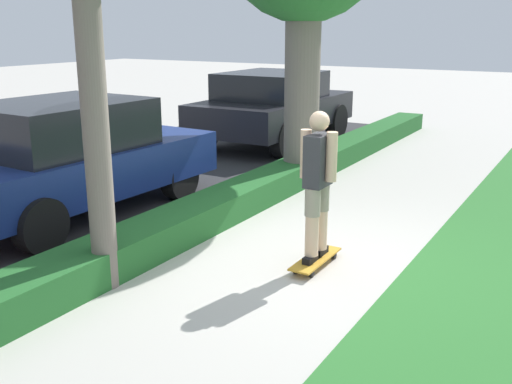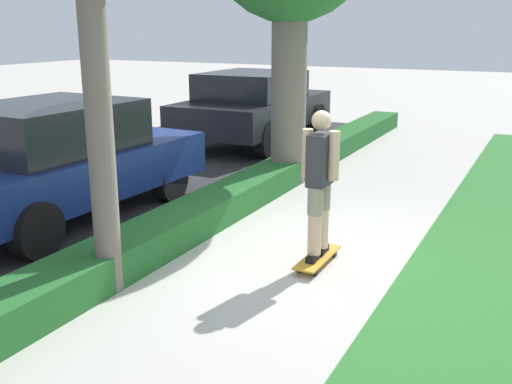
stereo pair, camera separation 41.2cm
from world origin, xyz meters
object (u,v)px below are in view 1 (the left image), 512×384
at_px(parked_car_middle, 66,156).
at_px(parked_car_rear, 273,106).
at_px(skater_person, 318,182).
at_px(skateboard, 316,259).

xyz_separation_m(parked_car_middle, parked_car_rear, (5.80, 0.04, 0.03)).
distance_m(skater_person, parked_car_middle, 3.68).
relative_size(parked_car_middle, parked_car_rear, 0.99).
relative_size(skateboard, skater_person, 0.54).
bearing_deg(skater_person, parked_car_rear, 32.62).
distance_m(parked_car_middle, parked_car_rear, 5.80).
relative_size(skater_person, parked_car_rear, 0.37).
relative_size(skater_person, parked_car_middle, 0.38).
height_order(skateboard, parked_car_rear, parked_car_rear).
bearing_deg(parked_car_rear, skateboard, -148.01).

